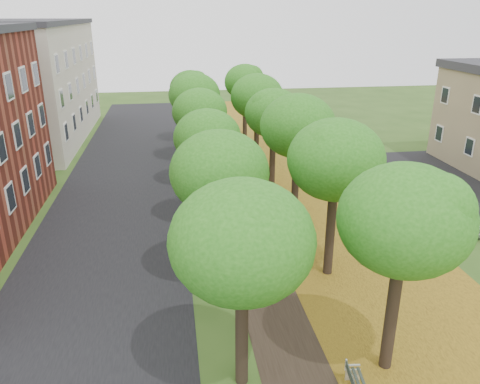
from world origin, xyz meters
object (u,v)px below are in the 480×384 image
object	(u,v)px
car_silver	(467,224)
car_grey	(400,175)
car_white	(406,172)
car_red	(419,184)

from	to	relation	value
car_silver	car_grey	size ratio (longest dim) A/B	0.74
car_silver	car_grey	xyz separation A→B (m)	(0.00, 7.68, 0.09)
car_grey	car_white	bearing A→B (deg)	-62.20
car_white	car_grey	bearing A→B (deg)	136.59
car_grey	car_white	world-z (taller)	car_grey
car_silver	car_grey	bearing A→B (deg)	7.81
car_silver	car_grey	distance (m)	7.69
car_silver	car_white	distance (m)	8.53
car_silver	car_red	size ratio (longest dim) A/B	0.81
car_silver	car_red	xyz separation A→B (m)	(0.40, 5.89, 0.12)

